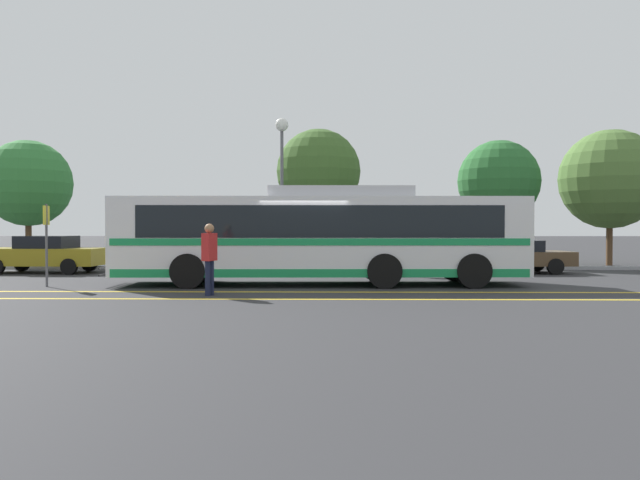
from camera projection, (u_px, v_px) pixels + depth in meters
ground_plane at (305, 285)px, 18.73m from camera, size 220.00×220.00×0.00m
lane_strip_0 at (318, 292)px, 16.75m from camera, size 32.15×0.20×0.01m
lane_strip_1 at (317, 299)px, 15.05m from camera, size 32.15×0.20×0.01m
curb_strip at (323, 268)px, 25.82m from camera, size 40.15×0.36×0.15m
transit_bus at (321, 235)px, 18.91m from camera, size 12.53×3.03×2.95m
parked_car_0 at (45, 254)px, 23.88m from camera, size 4.47×2.10×1.42m
parked_car_1 at (188, 254)px, 24.00m from camera, size 4.52×1.83×1.46m
parked_car_2 at (358, 253)px, 23.67m from camera, size 4.52×2.06×1.47m
parked_car_3 at (510, 256)px, 23.78m from camera, size 4.60×2.18×1.26m
pedestrian_0 at (209, 254)px, 15.86m from camera, size 0.35×0.47×1.84m
bus_stop_sign at (46, 235)px, 18.22m from camera, size 0.07×0.40×2.43m
street_lamp at (282, 154)px, 26.89m from camera, size 0.57×0.57×6.46m
tree_0 at (28, 183)px, 29.19m from camera, size 4.03×4.03×5.84m
tree_1 at (499, 181)px, 28.71m from camera, size 3.75×3.75×5.76m
tree_2 at (610, 179)px, 28.50m from camera, size 4.53×4.53×6.22m
tree_3 at (319, 171)px, 30.13m from camera, size 4.07×4.07×6.50m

